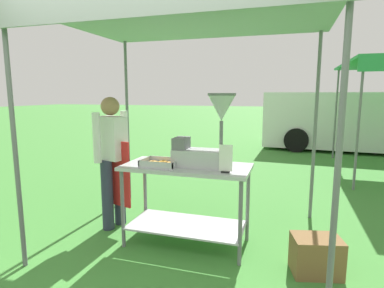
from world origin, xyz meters
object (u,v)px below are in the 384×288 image
object	(u,v)px
menu_sign	(226,161)
supply_crate	(316,256)
vendor	(112,156)
van_white	(355,120)
stall_canopy	(189,22)
donut_fryer	(207,138)
donut_tray	(160,164)
donut_cart	(187,188)

from	to	relation	value
menu_sign	supply_crate	bearing A→B (deg)	-1.52
vendor	supply_crate	size ratio (longest dim) A/B	3.30
supply_crate	van_white	world-z (taller)	van_white
supply_crate	vendor	bearing A→B (deg)	170.60
stall_canopy	donut_fryer	distance (m)	1.20
donut_tray	stall_canopy	bearing A→B (deg)	37.87
donut_tray	vendor	bearing A→B (deg)	159.75
donut_tray	menu_sign	bearing A→B (deg)	-6.89
stall_canopy	menu_sign	bearing A→B (deg)	-31.90
donut_fryer	donut_cart	bearing A→B (deg)	178.13
donut_cart	supply_crate	bearing A→B (deg)	-9.10
supply_crate	van_white	distance (m)	7.54
donut_fryer	menu_sign	world-z (taller)	donut_fryer
donut_tray	donut_fryer	xyz separation A→B (m)	(0.48, 0.09, 0.29)
stall_canopy	vendor	bearing A→B (deg)	175.71
supply_crate	menu_sign	bearing A→B (deg)	178.48
donut_fryer	donut_tray	bearing A→B (deg)	-168.94
donut_fryer	supply_crate	size ratio (longest dim) A/B	1.57
donut_fryer	vendor	size ratio (longest dim) A/B	0.47
donut_cart	van_white	distance (m)	7.70
stall_canopy	vendor	xyz separation A→B (m)	(-1.01, 0.08, -1.47)
donut_cart	menu_sign	xyz separation A→B (m)	(0.46, -0.19, 0.37)
vendor	van_white	bearing A→B (deg)	60.88
menu_sign	van_white	size ratio (longest dim) A/B	0.05
supply_crate	donut_fryer	bearing A→B (deg)	169.44
donut_fryer	menu_sign	xyz separation A→B (m)	(0.24, -0.18, -0.19)
menu_sign	supply_crate	world-z (taller)	menu_sign
stall_canopy	donut_cart	size ratio (longest dim) A/B	2.14
donut_cart	supply_crate	xyz separation A→B (m)	(1.32, -0.21, -0.46)
stall_canopy	donut_cart	xyz separation A→B (m)	(-0.00, -0.10, -1.73)
donut_tray	menu_sign	size ratio (longest dim) A/B	1.40
menu_sign	vendor	world-z (taller)	vendor
donut_cart	donut_tray	world-z (taller)	donut_tray
menu_sign	vendor	distance (m)	1.51
vendor	van_white	size ratio (longest dim) A/B	0.31
donut_cart	donut_tray	xyz separation A→B (m)	(-0.26, -0.10, 0.28)
donut_cart	donut_fryer	distance (m)	0.61
supply_crate	stall_canopy	bearing A→B (deg)	166.81
donut_cart	donut_tray	distance (m)	0.39
donut_cart	vendor	size ratio (longest dim) A/B	0.84
stall_canopy	supply_crate	xyz separation A→B (m)	(1.32, -0.31, -2.19)
stall_canopy	donut_tray	size ratio (longest dim) A/B	7.56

